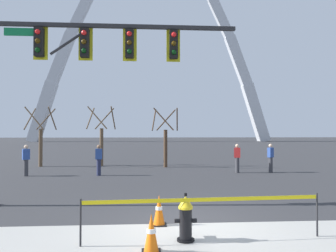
# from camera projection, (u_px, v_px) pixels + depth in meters

# --- Properties ---
(ground_plane) EXTENTS (240.00, 240.00, 0.00)m
(ground_plane) POSITION_uv_depth(u_px,v_px,m) (182.00, 222.00, 7.73)
(ground_plane) COLOR #333335
(fire_hydrant) EXTENTS (0.46, 0.48, 0.99)m
(fire_hydrant) POSITION_uv_depth(u_px,v_px,m) (186.00, 218.00, 6.38)
(fire_hydrant) COLOR black
(fire_hydrant) RESTS_ON ground
(caution_tape_barrier) EXTENTS (4.99, 0.30, 0.94)m
(caution_tape_barrier) POSITION_uv_depth(u_px,v_px,m) (204.00, 210.00, 6.35)
(caution_tape_barrier) COLOR #232326
(caution_tape_barrier) RESTS_ON ground
(traffic_cone_by_hydrant) EXTENTS (0.36, 0.36, 0.73)m
(traffic_cone_by_hydrant) POSITION_uv_depth(u_px,v_px,m) (159.00, 210.00, 7.45)
(traffic_cone_by_hydrant) COLOR black
(traffic_cone_by_hydrant) RESTS_ON ground
(traffic_cone_mid_sidewalk) EXTENTS (0.36, 0.36, 0.73)m
(traffic_cone_mid_sidewalk) POSITION_uv_depth(u_px,v_px,m) (151.00, 234.00, 5.74)
(traffic_cone_mid_sidewalk) COLOR black
(traffic_cone_mid_sidewalk) RESTS_ON ground
(traffic_signal_gantry) EXTENTS (7.82, 0.44, 6.00)m
(traffic_signal_gantry) POSITION_uv_depth(u_px,v_px,m) (71.00, 63.00, 9.65)
(traffic_signal_gantry) COLOR #232326
(traffic_signal_gantry) RESTS_ON ground
(monument_arch) EXTENTS (57.42, 2.50, 49.43)m
(monument_arch) POSITION_uv_depth(u_px,v_px,m) (151.00, 51.00, 73.99)
(monument_arch) COLOR silver
(monument_arch) RESTS_ON ground
(tree_far_left) EXTENTS (1.79, 1.80, 3.86)m
(tree_far_left) POSITION_uv_depth(u_px,v_px,m) (41.00, 140.00, 20.13)
(tree_far_left) COLOR brown
(tree_far_left) RESTS_ON ground
(tree_left_mid) EXTENTS (1.82, 1.83, 3.93)m
(tree_left_mid) POSITION_uv_depth(u_px,v_px,m) (101.00, 140.00, 20.59)
(tree_left_mid) COLOR brown
(tree_left_mid) RESTS_ON ground
(tree_center_left) EXTENTS (1.75, 1.76, 3.77)m
(tree_center_left) POSITION_uv_depth(u_px,v_px,m) (165.00, 141.00, 19.82)
(tree_center_left) COLOR #473323
(tree_center_left) RESTS_ON ground
(pedestrian_walking_left) EXTENTS (0.38, 0.29, 1.59)m
(pedestrian_walking_left) POSITION_uv_depth(u_px,v_px,m) (237.00, 158.00, 17.06)
(pedestrian_walking_left) COLOR #38383D
(pedestrian_walking_left) RESTS_ON ground
(pedestrian_standing_center) EXTENTS (0.39, 0.36, 1.59)m
(pedestrian_standing_center) POSITION_uv_depth(u_px,v_px,m) (271.00, 158.00, 17.21)
(pedestrian_standing_center) COLOR #38383D
(pedestrian_standing_center) RESTS_ON ground
(pedestrian_walking_right) EXTENTS (0.39, 0.36, 1.59)m
(pedestrian_walking_right) POSITION_uv_depth(u_px,v_px,m) (26.00, 160.00, 15.78)
(pedestrian_walking_right) COLOR #38383D
(pedestrian_walking_right) RESTS_ON ground
(pedestrian_near_trees) EXTENTS (0.35, 0.22, 1.59)m
(pedestrian_near_trees) POSITION_uv_depth(u_px,v_px,m) (99.00, 160.00, 15.98)
(pedestrian_near_trees) COLOR #232847
(pedestrian_near_trees) RESTS_ON ground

